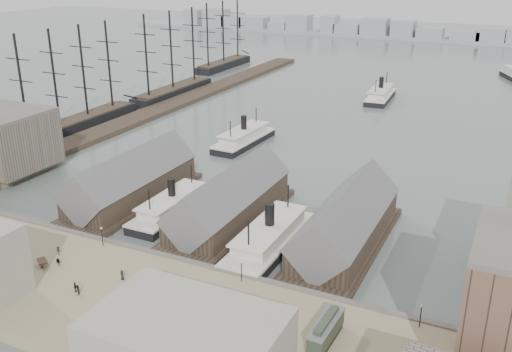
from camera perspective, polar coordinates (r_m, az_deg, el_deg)
The scene contains 29 objects.
ground at distance 112.24m, azimuth -6.70°, elevation -7.85°, with size 900.00×900.00×0.00m, color #515D59.
quay at distance 97.97m, azimuth -13.06°, elevation -12.31°, with size 180.00×30.00×2.00m, color #887A5B.
seawall at distance 107.92m, azimuth -8.20°, elevation -8.50°, with size 180.00×1.20×2.30m, color #59544C.
west_wharf at distance 225.66m, azimuth -7.97°, elevation 7.24°, with size 10.00×220.00×1.60m, color #2D231C.
ferry_shed_west at distance 136.59m, azimuth -12.31°, elevation -0.62°, with size 14.00×42.00×12.60m.
ferry_shed_center at distance 123.21m, azimuth -2.64°, elevation -2.57°, with size 14.00×42.00×12.60m.
ferry_shed_east at distance 114.26m, azimuth 8.98°, elevation -4.81°, with size 14.00×42.00×12.60m.
street_bldg_center at distance 76.76m, azimuth -6.87°, elevation -16.89°, with size 24.00×16.00×10.00m, color gray.
lamp_post_near_w at distance 113.35m, azimuth -15.17°, elevation -5.50°, with size 0.44×0.44×3.92m.
lamp_post_near_e at distance 98.06m, azimuth -1.47°, elevation -9.12°, with size 0.44×0.44×3.92m.
lamp_post_far_e at distance 90.46m, azimuth 16.18°, elevation -12.91°, with size 0.44×0.44×3.92m.
far_shore at distance 423.16m, azimuth 18.35°, elevation 13.26°, with size 500.00×40.00×15.72m.
ferry_docked_west at distance 128.31m, azimuth -8.34°, elevation -3.00°, with size 7.72×25.74×9.19m.
ferry_docked_east at distance 112.61m, azimuth 1.36°, elevation -6.21°, with size 8.63×28.78×10.28m.
ferry_open_near at distance 174.92m, azimuth -1.22°, elevation 3.87°, with size 9.39×27.39×9.65m.
ferry_open_mid at distance 236.33m, azimuth 12.33°, elevation 7.97°, with size 10.00×28.05×9.85m.
sailing_ship_near at distance 199.83m, azimuth -17.67°, elevation 5.13°, with size 8.19×56.45×33.69m.
sailing_ship_mid at distance 240.73m, azimuth -8.28°, elevation 8.50°, with size 8.35×48.22×34.31m.
sailing_ship_far at distance 301.28m, azimuth -3.24°, elevation 11.20°, with size 8.16×45.31×33.53m.
tram at distance 85.42m, azimuth 7.00°, elevation -15.17°, with size 2.84×9.64×3.40m.
horse_cart_center at distance 110.09m, azimuth -19.77°, elevation -8.04°, with size 4.56×3.62×1.43m.
horse_cart_right at distance 86.74m, azimuth -2.19°, elevation -15.16°, with size 4.76×2.50×1.51m.
pedestrian_2 at distance 113.41m, azimuth -19.16°, elevation -7.06°, with size 1.02×0.59×1.58m, color black.
pedestrian_3 at distance 100.70m, azimuth -17.63°, elevation -10.53°, with size 1.07×0.45×1.83m, color black.
pedestrian_4 at distance 102.03m, azimuth -13.24°, elevation -9.61°, with size 0.89×0.58×1.82m, color black.
pedestrian_5 at distance 91.99m, azimuth -5.99°, elevation -12.87°, with size 0.61×0.45×1.67m, color black.
pedestrian_6 at distance 93.24m, azimuth -1.37°, elevation -12.23°, with size 0.81×0.63×1.67m, color black.
pedestrian_8 at distance 86.58m, azimuth 6.68°, elevation -15.31°, with size 1.02×0.42×1.73m, color black.
pedestrian_11 at distance 99.77m, azimuth -17.42°, elevation -10.84°, with size 0.88×0.68×1.81m, color black.
Camera 1 is at (53.87, -82.30, 54.06)m, focal length 40.00 mm.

